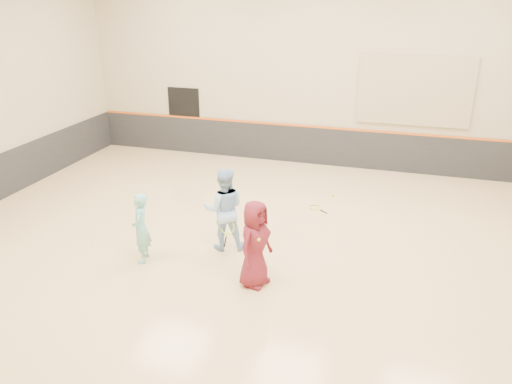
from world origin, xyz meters
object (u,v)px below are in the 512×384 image
(girl, at_px, (141,228))
(instructor, at_px, (224,209))
(young_man, at_px, (255,244))
(spare_racket, at_px, (315,207))

(girl, bearing_deg, instructor, 109.21)
(young_man, height_order, spare_racket, young_man)
(girl, xyz_separation_m, instructor, (1.41, 1.02, 0.17))
(instructor, bearing_deg, spare_racket, -140.22)
(girl, height_order, instructor, instructor)
(instructor, distance_m, young_man, 1.58)
(instructor, relative_size, young_man, 1.07)
(young_man, bearing_deg, instructor, 58.02)
(girl, bearing_deg, young_man, 69.52)
(young_man, xyz_separation_m, spare_racket, (0.45, 3.85, -0.82))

